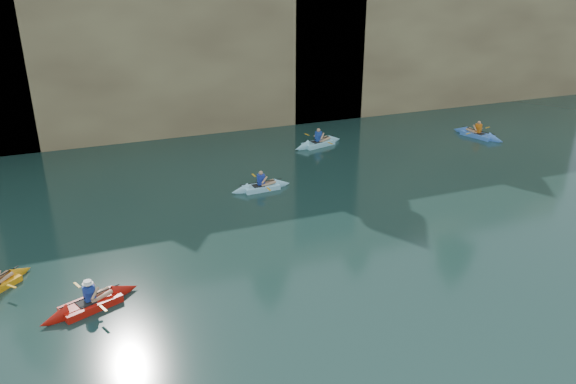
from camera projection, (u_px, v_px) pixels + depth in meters
name	position (u px, v px, depth m)	size (l,w,h in m)	color
ground	(284.00, 340.00, 16.62)	(160.00, 160.00, 0.00)	black
cliff	(134.00, 25.00, 40.08)	(70.00, 16.00, 12.00)	tan
cliff_slab_center	(183.00, 42.00, 34.51)	(24.00, 2.40, 11.40)	#99895C
cliff_slab_east	(452.00, 39.00, 41.51)	(26.00, 2.40, 9.84)	#99895C
sea_cave_center	(91.00, 118.00, 33.52)	(3.50, 1.00, 3.20)	black
sea_cave_east	(306.00, 89.00, 37.96)	(5.00, 1.00, 4.50)	black
main_kayaker	(91.00, 303.00, 18.11)	(3.39, 2.14, 1.24)	red
kayaker_ltblue_near	(261.00, 187.00, 27.34)	(3.11, 2.39, 1.21)	#98DDFF
kayaker_ltblue_mid	(318.00, 143.00, 33.73)	(3.59, 2.53, 1.34)	#8CD3EB
kayaker_blue_east	(478.00, 135.00, 35.39)	(2.42, 3.67, 1.28)	#437DE6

